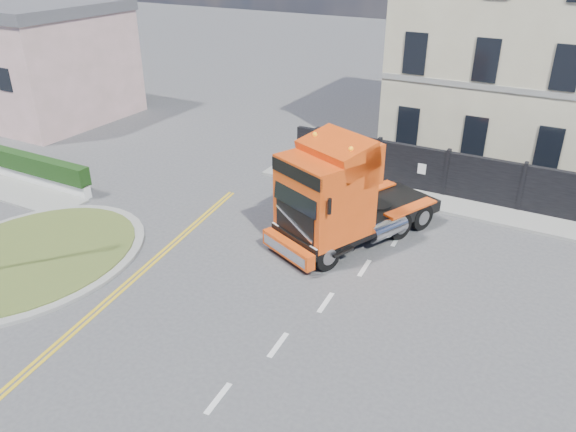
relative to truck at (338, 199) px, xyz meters
The scene contains 9 objects.
ground 3.93m from the truck, 119.22° to the right, with size 120.00×120.00×0.00m, color #424244.
traffic_island 10.76m from the truck, 145.15° to the right, with size 6.80×6.80×0.17m.
hedge_wall 14.84m from the truck, behind, with size 8.00×0.55×1.35m.
pavement_side 15.06m from the truck, 169.72° to the right, with size 8.50×1.80×0.10m, color gray.
seaside_bldg_pink 22.55m from the truck, 164.73° to the left, with size 8.00×8.00×6.00m, color beige.
hoarding_fence 7.69m from the truck, 50.81° to the left, with size 18.80×0.25×2.00m.
georgian_building 14.66m from the truck, 72.31° to the left, with size 12.30×10.30×12.80m.
pavement_far 6.82m from the truck, 49.59° to the left, with size 20.00×1.60×0.12m, color gray.
truck is the anchor object (origin of this frame).
Camera 1 is at (8.72, -13.20, 10.01)m, focal length 35.00 mm.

